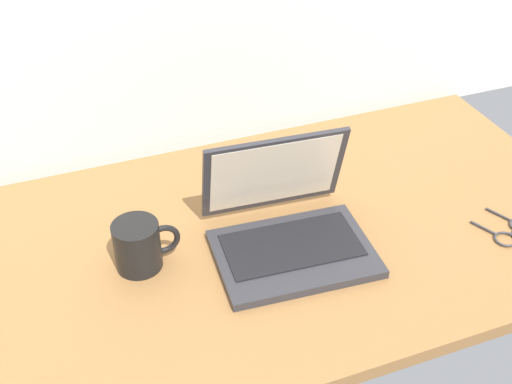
# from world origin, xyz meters

# --- Properties ---
(desk) EXTENTS (1.60, 0.76, 0.03)m
(desk) POSITION_xyz_m (0.00, 0.00, 0.01)
(desk) COLOR olive
(desk) RESTS_ON ground
(laptop) EXTENTS (0.33, 0.30, 0.21)m
(laptop) POSITION_xyz_m (0.10, -0.03, 0.08)
(laptop) COLOR #2D2D33
(laptop) RESTS_ON desk
(coffee_mug) EXTENTS (0.13, 0.09, 0.10)m
(coffee_mug) POSITION_xyz_m (-0.19, 0.01, 0.08)
(coffee_mug) COLOR black
(coffee_mug) RESTS_ON desk
(eyeglasses) EXTENTS (0.12, 0.13, 0.01)m
(eyeglasses) POSITION_xyz_m (0.56, -0.17, 0.03)
(eyeglasses) COLOR #333338
(eyeglasses) RESTS_ON desk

